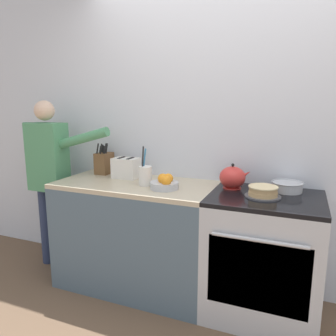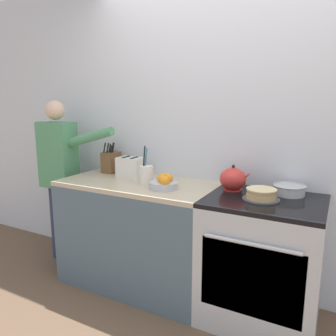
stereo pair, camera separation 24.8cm
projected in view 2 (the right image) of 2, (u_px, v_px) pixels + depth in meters
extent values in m
plane|color=brown|center=(200.00, 330.00, 2.25)|extent=(16.00, 16.00, 0.00)
cube|color=silver|center=(236.00, 133.00, 2.57)|extent=(8.00, 0.04, 2.60)
cube|color=#4C6070|center=(138.00, 235.00, 2.77)|extent=(1.28, 0.65, 0.86)
cube|color=#BCAD8E|center=(137.00, 184.00, 2.68)|extent=(1.28, 0.65, 0.03)
cube|color=#B7BABF|center=(261.00, 262.00, 2.30)|extent=(0.77, 0.65, 0.87)
cube|color=black|center=(250.00, 281.00, 2.02)|extent=(0.63, 0.01, 0.48)
cylinder|color=#B7BABF|center=(251.00, 244.00, 1.94)|extent=(0.58, 0.02, 0.02)
cube|color=black|center=(265.00, 201.00, 2.21)|extent=(0.77, 0.65, 0.03)
cylinder|color=#4C4C51|center=(261.00, 199.00, 2.19)|extent=(0.24, 0.24, 0.01)
cylinder|color=tan|center=(261.00, 196.00, 2.18)|extent=(0.20, 0.20, 0.03)
cylinder|color=tan|center=(261.00, 192.00, 2.18)|extent=(0.19, 0.19, 0.03)
cylinder|color=beige|center=(262.00, 189.00, 2.17)|extent=(0.20, 0.20, 0.01)
cylinder|color=red|center=(232.00, 189.00, 2.43)|extent=(0.14, 0.14, 0.01)
ellipsoid|color=red|center=(233.00, 179.00, 2.42)|extent=(0.20, 0.20, 0.17)
cone|color=red|center=(246.00, 176.00, 2.37)|extent=(0.10, 0.04, 0.09)
sphere|color=black|center=(233.00, 166.00, 2.40)|extent=(0.02, 0.02, 0.02)
cylinder|color=#B7BABF|center=(289.00, 190.00, 2.30)|extent=(0.21, 0.21, 0.07)
torus|color=#B7BABF|center=(290.00, 185.00, 2.29)|extent=(0.22, 0.22, 0.01)
cube|color=brown|center=(111.00, 162.00, 3.03)|extent=(0.12, 0.16, 0.19)
cylinder|color=black|center=(105.00, 148.00, 2.99)|extent=(0.01, 0.04, 0.09)
cylinder|color=black|center=(108.00, 148.00, 2.97)|extent=(0.01, 0.04, 0.09)
cylinder|color=black|center=(111.00, 149.00, 2.96)|extent=(0.01, 0.03, 0.07)
cylinder|color=black|center=(107.00, 149.00, 3.02)|extent=(0.01, 0.03, 0.06)
cylinder|color=black|center=(110.00, 149.00, 3.01)|extent=(0.01, 0.03, 0.07)
cylinder|color=black|center=(113.00, 148.00, 2.98)|extent=(0.01, 0.04, 0.09)
cylinder|color=black|center=(110.00, 148.00, 3.05)|extent=(0.01, 0.03, 0.07)
cylinder|color=black|center=(113.00, 147.00, 3.03)|extent=(0.01, 0.04, 0.09)
cylinder|color=silver|center=(146.00, 175.00, 2.58)|extent=(0.10, 0.10, 0.15)
cylinder|color=black|center=(144.00, 162.00, 2.56)|extent=(0.02, 0.07, 0.25)
cylinder|color=teal|center=(145.00, 163.00, 2.58)|extent=(0.03, 0.04, 0.24)
cylinder|color=#B7BABF|center=(164.00, 185.00, 2.46)|extent=(0.22, 0.22, 0.05)
sphere|color=orange|center=(163.00, 179.00, 2.48)|extent=(0.08, 0.08, 0.08)
sphere|color=orange|center=(165.00, 181.00, 2.40)|extent=(0.07, 0.07, 0.07)
sphere|color=orange|center=(168.00, 178.00, 2.48)|extent=(0.08, 0.08, 0.08)
sphere|color=orange|center=(162.00, 179.00, 2.45)|extent=(0.07, 0.07, 0.07)
cube|color=silver|center=(130.00, 167.00, 2.84)|extent=(0.22, 0.15, 0.17)
cube|color=black|center=(126.00, 157.00, 2.84)|extent=(0.03, 0.10, 0.00)
cube|color=black|center=(134.00, 158.00, 2.80)|extent=(0.03, 0.10, 0.00)
cube|color=black|center=(119.00, 162.00, 2.89)|extent=(0.02, 0.02, 0.01)
cylinder|color=#283351|center=(57.00, 222.00, 3.25)|extent=(0.11, 0.11, 0.74)
cylinder|color=#283351|center=(69.00, 224.00, 3.18)|extent=(0.11, 0.11, 0.74)
cube|color=#4C8E60|center=(58.00, 155.00, 3.08)|extent=(0.34, 0.20, 0.61)
cylinder|color=#4C8E60|center=(42.00, 149.00, 3.17)|extent=(0.08, 0.08, 0.52)
cylinder|color=#4C8E60|center=(89.00, 137.00, 2.87)|extent=(0.52, 0.08, 0.21)
sphere|color=beige|center=(55.00, 110.00, 3.00)|extent=(0.18, 0.18, 0.18)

